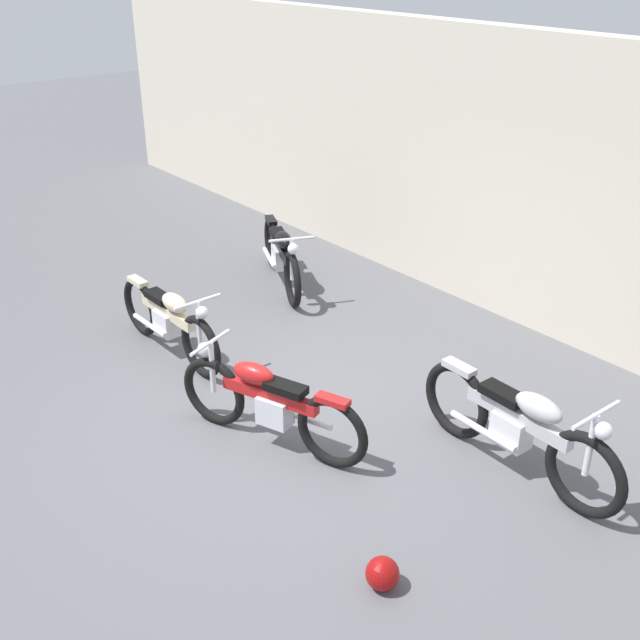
# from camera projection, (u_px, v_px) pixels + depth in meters

# --- Properties ---
(ground_plane) EXTENTS (40.00, 40.00, 0.00)m
(ground_plane) POSITION_uv_depth(u_px,v_px,m) (282.00, 418.00, 7.33)
(ground_plane) COLOR #56565B
(building_wall) EXTENTS (18.00, 0.30, 3.26)m
(building_wall) POSITION_uv_depth(u_px,v_px,m) (530.00, 184.00, 8.59)
(building_wall) COLOR beige
(building_wall) RESTS_ON ground_plane
(helmet) EXTENTS (0.24, 0.24, 0.24)m
(helmet) POSITION_uv_depth(u_px,v_px,m) (382.00, 573.00, 5.38)
(helmet) COLOR maroon
(helmet) RESTS_ON ground_plane
(motorcycle_black) EXTENTS (1.85, 0.99, 0.89)m
(motorcycle_black) POSITION_uv_depth(u_px,v_px,m) (281.00, 255.00, 9.91)
(motorcycle_black) COLOR black
(motorcycle_black) RESTS_ON ground_plane
(motorcycle_silver) EXTENTS (2.09, 0.58, 0.94)m
(motorcycle_silver) POSITION_uv_depth(u_px,v_px,m) (518.00, 427.00, 6.40)
(motorcycle_silver) COLOR black
(motorcycle_silver) RESTS_ON ground_plane
(motorcycle_cream) EXTENTS (1.94, 0.54, 0.87)m
(motorcycle_cream) POSITION_uv_depth(u_px,v_px,m) (169.00, 320.00, 8.26)
(motorcycle_cream) COLOR black
(motorcycle_cream) RESTS_ON ground_plane
(motorcycle_red) EXTENTS (1.87, 0.85, 0.88)m
(motorcycle_red) POSITION_uv_depth(u_px,v_px,m) (269.00, 403.00, 6.79)
(motorcycle_red) COLOR black
(motorcycle_red) RESTS_ON ground_plane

